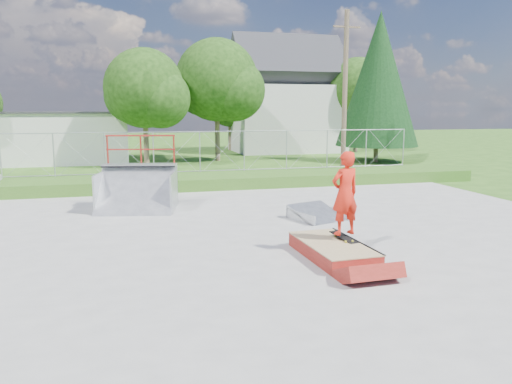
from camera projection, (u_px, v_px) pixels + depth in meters
ground at (264, 245)px, 12.07m from camera, size 120.00×120.00×0.00m
concrete_pad at (264, 244)px, 12.06m from camera, size 20.00×16.00×0.04m
grass_berm at (204, 181)px, 21.09m from camera, size 24.00×3.00×0.50m
grind_box at (333, 251)px, 10.93m from camera, size 1.25×2.45×0.36m
quarter_pipe at (136, 174)px, 15.86m from camera, size 2.76×2.48×2.39m
flat_bank_ramp at (318, 214)px, 14.69m from camera, size 1.67×1.73×0.40m
skateboard at (344, 238)px, 11.16m from camera, size 0.41×0.82×0.13m
skater at (345, 197)px, 11.00m from camera, size 0.76×0.57×1.86m
chain_link_fence at (200, 152)px, 21.86m from camera, size 20.00×0.06×1.80m
utility_building_flat at (44, 138)px, 30.83m from camera, size 10.00×6.00×3.00m
gable_house at (286, 102)px, 38.50m from camera, size 8.40×6.08×8.94m
utility_pole at (345, 94)px, 24.73m from camera, size 0.24×0.24×8.00m
tree_left_near at (149, 91)px, 27.96m from camera, size 4.76×4.48×6.65m
tree_center at (222, 83)px, 30.88m from camera, size 5.44×5.12×7.60m
tree_right_far at (362, 92)px, 37.61m from camera, size 5.10×4.80×7.12m
tree_back_mid at (233, 104)px, 39.36m from camera, size 4.08×3.84×5.70m
conifer_tree at (379, 79)px, 30.46m from camera, size 5.04×5.04×9.10m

